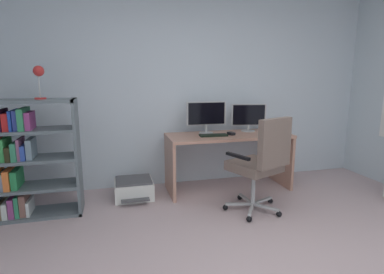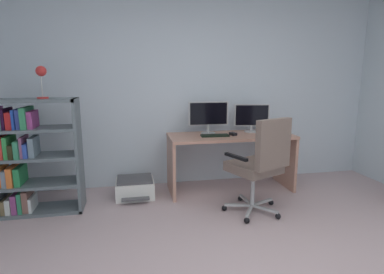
{
  "view_description": "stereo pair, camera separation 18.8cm",
  "coord_description": "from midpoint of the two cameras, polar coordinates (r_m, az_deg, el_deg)",
  "views": [
    {
      "loc": [
        -1.02,
        -1.6,
        1.45
      ],
      "look_at": [
        -0.16,
        1.73,
        0.77
      ],
      "focal_mm": 29.12,
      "sensor_mm": 36.0,
      "label": 1
    },
    {
      "loc": [
        -0.84,
        -1.64,
        1.45
      ],
      "look_at": [
        -0.16,
        1.73,
        0.77
      ],
      "focal_mm": 29.12,
      "sensor_mm": 36.0,
      "label": 2
    }
  ],
  "objects": [
    {
      "name": "printer",
      "position": [
        3.89,
        -12.0,
        -9.24
      ],
      "size": [
        0.45,
        0.49,
        0.23
      ],
      "color": "white",
      "rests_on": "ground"
    },
    {
      "name": "bookshelf",
      "position": [
        3.66,
        -29.5,
        -3.55
      ],
      "size": [
        0.85,
        0.35,
        1.22
      ],
      "color": "slate",
      "rests_on": "ground"
    },
    {
      "name": "keyboard",
      "position": [
        3.82,
        2.54,
        0.32
      ],
      "size": [
        0.35,
        0.15,
        0.02
      ],
      "primitive_type": "cube",
      "rotation": [
        0.0,
        0.0,
        -0.06
      ],
      "color": "black",
      "rests_on": "desk"
    },
    {
      "name": "computer_mouse",
      "position": [
        3.91,
        5.81,
        0.63
      ],
      "size": [
        0.08,
        0.11,
        0.03
      ],
      "primitive_type": "cube",
      "rotation": [
        0.0,
        0.0,
        0.27
      ],
      "color": "black",
      "rests_on": "desk"
    },
    {
      "name": "wall_back",
      "position": [
        4.21,
        -1.74,
        9.43
      ],
      "size": [
        5.06,
        0.1,
        2.65
      ],
      "primitive_type": "cube",
      "color": "silver",
      "rests_on": "ground"
    },
    {
      "name": "monitor_main",
      "position": [
        3.96,
        1.26,
        4.1
      ],
      "size": [
        0.51,
        0.18,
        0.41
      ],
      "color": "#B2B5B7",
      "rests_on": "desk"
    },
    {
      "name": "office_chair",
      "position": [
        3.31,
        11.01,
        -4.25
      ],
      "size": [
        0.63,
        0.68,
        1.04
      ],
      "color": "#B7BABC",
      "rests_on": "ground"
    },
    {
      "name": "desk_lamp",
      "position": [
        3.51,
        -27.66,
        9.96
      ],
      "size": [
        0.11,
        0.11,
        0.33
      ],
      "color": "red",
      "rests_on": "bookshelf"
    },
    {
      "name": "desk",
      "position": [
        3.99,
        5.36,
        -2.09
      ],
      "size": [
        1.56,
        0.61,
        0.72
      ],
      "color": "tan",
      "rests_on": "ground"
    },
    {
      "name": "monitor_secondary",
      "position": [
        4.16,
        9.04,
        3.82
      ],
      "size": [
        0.45,
        0.18,
        0.36
      ],
      "color": "#B2B5B7",
      "rests_on": "desk"
    }
  ]
}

